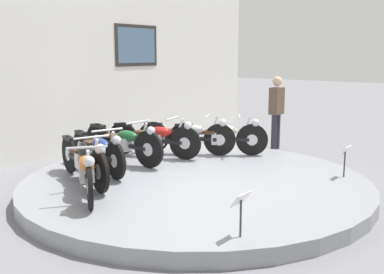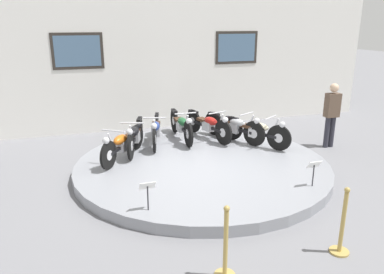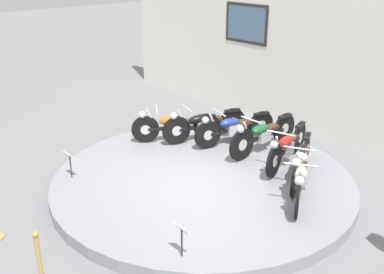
# 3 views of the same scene
# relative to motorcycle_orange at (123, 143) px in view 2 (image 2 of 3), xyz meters

# --- Properties ---
(ground_plane) EXTENTS (60.00, 60.00, 0.00)m
(ground_plane) POSITION_rel_motorcycle_orange_xyz_m (1.65, -0.68, -0.58)
(ground_plane) COLOR slate
(display_platform) EXTENTS (5.55, 5.55, 0.21)m
(display_platform) POSITION_rel_motorcycle_orange_xyz_m (1.65, -0.68, -0.48)
(display_platform) COLOR gray
(display_platform) RESTS_ON ground_plane
(back_wall) EXTENTS (14.00, 0.22, 4.35)m
(back_wall) POSITION_rel_motorcycle_orange_xyz_m (1.65, 3.16, 1.59)
(back_wall) COLOR white
(back_wall) RESTS_ON ground_plane
(motorcycle_orange) EXTENTS (1.17, 1.63, 0.78)m
(motorcycle_orange) POSITION_rel_motorcycle_orange_xyz_m (0.00, 0.00, 0.00)
(motorcycle_orange) COLOR black
(motorcycle_orange) RESTS_ON display_platform
(motorcycle_black) EXTENTS (0.73, 1.90, 0.79)m
(motorcycle_black) POSITION_rel_motorcycle_orange_xyz_m (0.36, 0.52, 0.01)
(motorcycle_black) COLOR black
(motorcycle_black) RESTS_ON display_platform
(motorcycle_blue) EXTENTS (0.65, 1.91, 0.78)m
(motorcycle_blue) POSITION_rel_motorcycle_orange_xyz_m (0.94, 0.87, 0.00)
(motorcycle_blue) COLOR black
(motorcycle_blue) RESTS_ON display_platform
(motorcycle_green) EXTENTS (0.54, 2.01, 0.81)m
(motorcycle_green) POSITION_rel_motorcycle_orange_xyz_m (1.65, 1.00, 0.02)
(motorcycle_green) COLOR black
(motorcycle_green) RESTS_ON display_platform
(motorcycle_red) EXTENTS (0.69, 1.92, 0.79)m
(motorcycle_red) POSITION_rel_motorcycle_orange_xyz_m (2.35, 0.88, 0.01)
(motorcycle_red) COLOR black
(motorcycle_red) RESTS_ON display_platform
(motorcycle_silver) EXTENTS (0.95, 1.79, 0.79)m
(motorcycle_silver) POSITION_rel_motorcycle_orange_xyz_m (2.93, 0.52, 0.01)
(motorcycle_silver) COLOR black
(motorcycle_silver) RESTS_ON display_platform
(motorcycle_cream) EXTENTS (1.12, 1.69, 0.79)m
(motorcycle_cream) POSITION_rel_motorcycle_orange_xyz_m (3.29, 0.00, 0.01)
(motorcycle_cream) COLOR black
(motorcycle_cream) RESTS_ON display_platform
(info_placard_front_left) EXTENTS (0.26, 0.11, 0.51)m
(info_placard_front_left) POSITION_rel_motorcycle_orange_xyz_m (0.08, -2.53, -0.00)
(info_placard_front_left) COLOR #333338
(info_placard_front_left) RESTS_ON display_platform
(info_placard_front_centre) EXTENTS (0.26, 0.11, 0.51)m
(info_placard_front_centre) POSITION_rel_motorcycle_orange_xyz_m (3.21, -2.53, -0.00)
(info_placard_front_centre) COLOR #333338
(info_placard_front_centre) RESTS_ON display_platform
(visitor_standing) EXTENTS (0.36, 0.22, 1.69)m
(visitor_standing) POSITION_rel_motorcycle_orange_xyz_m (5.36, -0.13, 0.37)
(visitor_standing) COLOR #2D2D38
(visitor_standing) RESTS_ON ground_plane
(stanchion_post_left_of_entry) EXTENTS (0.28, 0.28, 1.02)m
(stanchion_post_left_of_entry) POSITION_rel_motorcycle_orange_xyz_m (0.76, -4.22, -0.24)
(stanchion_post_left_of_entry) COLOR tan
(stanchion_post_left_of_entry) RESTS_ON ground_plane
(stanchion_post_right_of_entry) EXTENTS (0.28, 0.28, 1.02)m
(stanchion_post_right_of_entry) POSITION_rel_motorcycle_orange_xyz_m (2.53, -4.22, -0.24)
(stanchion_post_right_of_entry) COLOR tan
(stanchion_post_right_of_entry) RESTS_ON ground_plane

